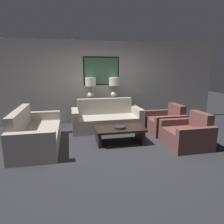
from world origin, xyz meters
TOP-DOWN VIEW (x-y plane):
  - ground_plane at (0.00, 0.00)m, footprint 20.00×20.00m
  - back_wall at (0.00, 2.49)m, footprint 8.16×0.12m
  - console_table at (0.00, 2.23)m, footprint 1.27×0.37m
  - table_lamp_left at (-0.38, 2.23)m, footprint 0.33×0.33m
  - table_lamp_right at (0.38, 2.23)m, footprint 0.33×0.33m
  - couch_by_back_wall at (0.00, 1.53)m, footprint 2.03×0.92m
  - couch_by_side at (-1.86, 0.52)m, footprint 0.92×2.03m
  - coffee_table at (0.10, 0.34)m, footprint 1.17×0.68m
  - decorative_bowl at (0.08, 0.28)m, footprint 0.28×0.28m
  - armchair_near_back_wall at (1.57, 0.87)m, footprint 0.91×0.94m
  - armchair_near_camera at (1.57, -0.20)m, footprint 0.91×0.94m

SIDE VIEW (x-z plane):
  - ground_plane at x=0.00m, z-range 0.00..0.00m
  - armchair_near_back_wall at x=1.57m, z-range -0.13..0.67m
  - armchair_near_camera at x=1.57m, z-range -0.13..0.67m
  - coffee_table at x=0.10m, z-range 0.09..0.47m
  - couch_by_back_wall at x=0.00m, z-range -0.15..0.73m
  - couch_by_side at x=-1.86m, z-range -0.15..0.73m
  - console_table at x=0.00m, z-range 0.00..0.80m
  - decorative_bowl at x=0.08m, z-range 0.38..0.43m
  - table_lamp_left at x=-0.38m, z-range 0.89..1.59m
  - table_lamp_right at x=0.38m, z-range 0.89..1.59m
  - back_wall at x=0.00m, z-range 0.01..2.66m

